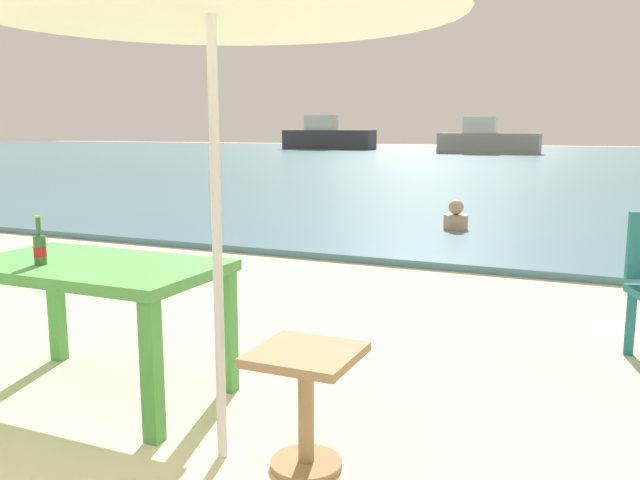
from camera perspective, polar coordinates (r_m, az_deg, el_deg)
The scene contains 7 objects.
sea_water at distance 31.83m, azimuth 20.93°, elevation 6.38°, with size 120.00×50.00×0.08m, color teal.
picnic_table_green at distance 3.83m, azimuth -18.94°, elevation -3.44°, with size 1.40×0.80×0.76m.
beer_bottle_amber at distance 3.82m, azimuth -23.03°, elevation -0.58°, with size 0.07×0.07×0.26m.
side_table_wood at distance 2.94m, azimuth -1.22°, elevation -12.92°, with size 0.44×0.44×0.54m.
swimmer_person at distance 9.52m, azimuth 11.64°, elevation 1.91°, with size 0.34×0.34×0.41m.
boat_ferry at distance 38.88m, azimuth 14.24°, elevation 8.32°, with size 5.60×1.53×2.03m.
boat_cargo_ship at distance 45.68m, azimuth 0.66°, elevation 8.88°, with size 6.31×1.72×2.29m.
Camera 1 is at (1.63, -1.75, 1.48)m, focal length 37.08 mm.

